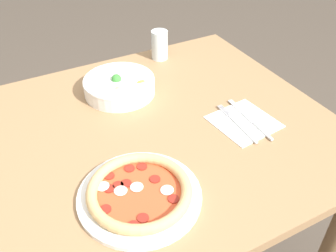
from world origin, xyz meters
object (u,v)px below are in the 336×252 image
(pizza, at_px, (139,193))
(bowl, at_px, (119,85))
(fork, at_px, (237,124))
(knife, at_px, (252,120))
(glass, at_px, (160,45))

(pizza, height_order, bowl, bowl)
(fork, bearing_deg, knife, -96.09)
(pizza, xyz_separation_m, glass, (0.36, 0.59, 0.04))
(glass, bearing_deg, pizza, -120.99)
(fork, bearing_deg, glass, 4.22)
(bowl, height_order, fork, bowl)
(bowl, bearing_deg, fork, -53.64)
(bowl, bearing_deg, knife, -49.28)
(bowl, distance_m, glass, 0.27)
(pizza, relative_size, glass, 2.70)
(fork, height_order, glass, glass)
(fork, bearing_deg, bowl, 39.21)
(fork, bearing_deg, pizza, 110.62)
(bowl, xyz_separation_m, knife, (0.28, -0.33, -0.03))
(bowl, distance_m, knife, 0.43)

